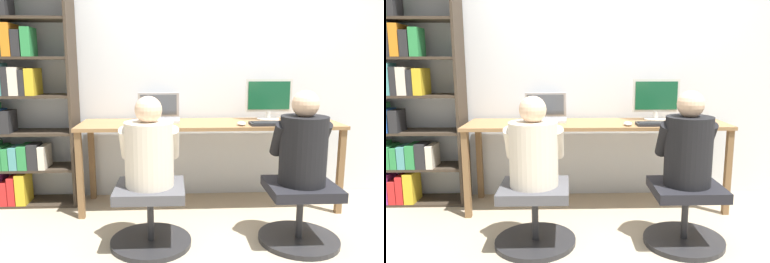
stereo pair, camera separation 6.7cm
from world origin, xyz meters
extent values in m
plane|color=tan|center=(0.00, 0.00, 0.00)|extent=(14.00, 14.00, 0.00)
cube|color=silver|center=(0.00, 0.62, 1.30)|extent=(10.00, 0.05, 2.60)
cube|color=olive|center=(0.00, 0.28, 0.75)|extent=(2.27, 0.55, 0.03)
cube|color=brown|center=(-1.09, 0.04, 0.37)|extent=(0.05, 0.05, 0.74)
cube|color=brown|center=(1.09, 0.04, 0.37)|extent=(0.05, 0.05, 0.74)
cube|color=brown|center=(-1.09, 0.51, 0.37)|extent=(0.05, 0.05, 0.74)
cube|color=brown|center=(1.09, 0.51, 0.37)|extent=(0.05, 0.05, 0.74)
cylinder|color=beige|center=(0.55, 0.41, 0.77)|extent=(0.20, 0.20, 0.01)
cylinder|color=beige|center=(0.55, 0.41, 0.81)|extent=(0.04, 0.04, 0.06)
cube|color=beige|center=(0.55, 0.41, 0.99)|extent=(0.43, 0.02, 0.30)
cube|color=#144C2D|center=(0.55, 0.40, 0.99)|extent=(0.38, 0.01, 0.25)
cube|color=#B7B7BC|center=(-0.46, 0.36, 0.78)|extent=(0.38, 0.24, 0.02)
cube|color=gray|center=(-0.46, 0.36, 0.79)|extent=(0.33, 0.19, 0.00)
cube|color=#B7B7BC|center=(-0.46, 0.52, 0.90)|extent=(0.38, 0.09, 0.23)
cube|color=slate|center=(-0.46, 0.51, 0.90)|extent=(0.33, 0.07, 0.19)
cube|color=#232326|center=(0.55, 0.11, 0.78)|extent=(0.46, 0.16, 0.02)
cube|color=black|center=(0.55, 0.11, 0.79)|extent=(0.42, 0.13, 0.00)
ellipsoid|color=silver|center=(0.25, 0.10, 0.78)|extent=(0.07, 0.10, 0.03)
cylinder|color=#262628|center=(0.58, -0.47, 0.02)|extent=(0.58, 0.58, 0.04)
cylinder|color=#262628|center=(0.58, -0.47, 0.20)|extent=(0.05, 0.05, 0.33)
cube|color=black|center=(0.58, -0.47, 0.41)|extent=(0.48, 0.44, 0.07)
cylinder|color=#262628|center=(-0.49, -0.45, 0.02)|extent=(0.58, 0.58, 0.04)
cylinder|color=#262628|center=(-0.49, -0.45, 0.20)|extent=(0.05, 0.05, 0.33)
cube|color=#4C4C51|center=(-0.49, -0.45, 0.41)|extent=(0.48, 0.44, 0.07)
cylinder|color=black|center=(0.58, -0.47, 0.68)|extent=(0.33, 0.33, 0.48)
sphere|color=beige|center=(0.58, -0.47, 1.00)|extent=(0.19, 0.19, 0.19)
cylinder|color=black|center=(0.42, -0.40, 0.75)|extent=(0.09, 0.22, 0.27)
cylinder|color=black|center=(0.73, -0.40, 0.75)|extent=(0.09, 0.22, 0.27)
cylinder|color=beige|center=(-0.49, -0.45, 0.66)|extent=(0.34, 0.34, 0.45)
sphere|color=beige|center=(-0.49, -0.45, 0.97)|extent=(0.19, 0.19, 0.19)
cylinder|color=beige|center=(-0.65, -0.39, 0.73)|extent=(0.09, 0.21, 0.26)
cylinder|color=beige|center=(-0.33, -0.39, 0.73)|extent=(0.09, 0.21, 0.26)
cube|color=#382D23|center=(-1.21, 0.42, 0.99)|extent=(0.02, 0.31, 1.99)
cube|color=#382D23|center=(-1.63, 0.42, 0.01)|extent=(0.81, 0.30, 0.02)
cube|color=#382D23|center=(-1.63, 0.42, 0.34)|extent=(0.81, 0.30, 0.02)
cube|color=#382D23|center=(-1.63, 0.42, 0.67)|extent=(0.81, 0.30, 0.02)
cube|color=#382D23|center=(-1.63, 0.42, 0.99)|extent=(0.81, 0.30, 0.02)
cube|color=#382D23|center=(-1.63, 0.42, 1.32)|extent=(0.81, 0.30, 0.02)
cube|color=#382D23|center=(-1.63, 0.42, 1.65)|extent=(0.81, 0.30, 0.02)
cube|color=red|center=(-1.83, 0.40, 0.13)|extent=(0.06, 0.26, 0.21)
cube|color=red|center=(-1.77, 0.36, 0.15)|extent=(0.06, 0.19, 0.25)
cube|color=gold|center=(-1.69, 0.37, 0.16)|extent=(0.08, 0.21, 0.28)
cube|color=#2D8C47|center=(-1.85, 0.39, 0.45)|extent=(0.05, 0.24, 0.20)
cube|color=#2D8C47|center=(-1.79, 0.38, 0.45)|extent=(0.05, 0.23, 0.19)
cube|color=teal|center=(-1.73, 0.37, 0.45)|extent=(0.07, 0.21, 0.20)
cube|color=#2D8C47|center=(-1.65, 0.38, 0.46)|extent=(0.08, 0.23, 0.21)
cube|color=#262628|center=(-1.56, 0.35, 0.46)|extent=(0.09, 0.17, 0.23)
cube|color=silver|center=(-1.48, 0.38, 0.45)|extent=(0.06, 0.22, 0.21)
cube|color=#1E4C9E|center=(-1.85, 0.37, 0.78)|extent=(0.06, 0.21, 0.20)
cube|color=#262628|center=(-1.77, 0.37, 0.78)|extent=(0.08, 0.20, 0.20)
cube|color=teal|center=(-1.79, 0.35, 1.14)|extent=(0.04, 0.17, 0.28)
cube|color=#262628|center=(-1.74, 0.37, 1.13)|extent=(0.05, 0.21, 0.24)
cube|color=silver|center=(-1.67, 0.38, 1.13)|extent=(0.08, 0.23, 0.24)
cube|color=#262628|center=(-1.60, 0.39, 1.12)|extent=(0.05, 0.25, 0.22)
cube|color=gold|center=(-1.53, 0.38, 1.12)|extent=(0.08, 0.23, 0.23)
cube|color=#262628|center=(-1.78, 0.40, 1.47)|extent=(0.08, 0.26, 0.28)
cube|color=orange|center=(-1.70, 0.39, 1.47)|extent=(0.07, 0.24, 0.27)
cube|color=#262628|center=(-1.62, 0.37, 1.44)|extent=(0.07, 0.20, 0.22)
cube|color=#2D8C47|center=(-1.54, 0.36, 1.45)|extent=(0.08, 0.18, 0.24)
cube|color=#262628|center=(-1.71, 0.37, 1.75)|extent=(0.06, 0.21, 0.18)
camera|label=1|loc=(-0.33, -2.96, 1.28)|focal=35.00mm
camera|label=2|loc=(-0.26, -2.96, 1.28)|focal=35.00mm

